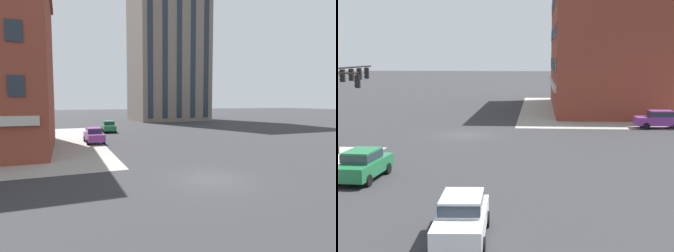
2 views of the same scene
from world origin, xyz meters
The scene contains 4 objects.
ground_plane centered at (0.00, 0.00, 0.00)m, with size 320.00×320.00×0.00m, color #2D2D30.
car_main_northbound_near centered at (-1.57, 28.14, 0.92)m, with size 2.08×4.49×1.68m.
car_main_southbound_far centered at (-4.90, 17.45, 0.92)m, with size 2.04×4.47×1.68m.
residential_tower_skyline_right centered at (16.97, 51.90, 23.94)m, with size 17.57×15.94×47.84m.
Camera 1 is at (-8.03, -13.79, 4.51)m, focal length 29.30 mm.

